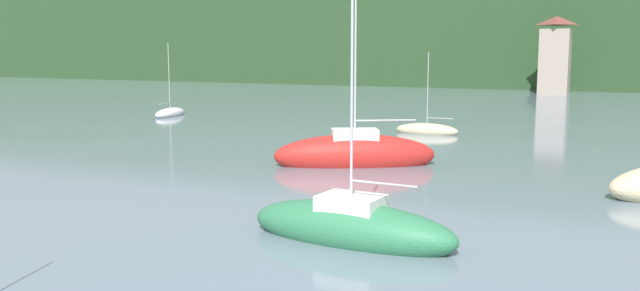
{
  "coord_description": "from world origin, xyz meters",
  "views": [
    {
      "loc": [
        11.67,
        12.26,
        5.66
      ],
      "look_at": [
        0.0,
        36.17,
        1.93
      ],
      "focal_mm": 38.35,
      "sensor_mm": 36.0,
      "label": 1
    }
  ],
  "objects_px": {
    "sailboat_far_5": "(170,113)",
    "sailboat_far_1": "(427,130)",
    "shore_building_west": "(555,56)",
    "sailboat_mid_7": "(355,154)",
    "sailboat_mid_6": "(351,227)"
  },
  "relations": [
    {
      "from": "sailboat_far_5",
      "to": "sailboat_far_1",
      "type": "bearing_deg",
      "value": -108.34
    },
    {
      "from": "shore_building_west",
      "to": "sailboat_far_5",
      "type": "relative_size",
      "value": 1.53
    },
    {
      "from": "sailboat_mid_7",
      "to": "sailboat_far_1",
      "type": "bearing_deg",
      "value": -117.8
    },
    {
      "from": "sailboat_far_5",
      "to": "sailboat_mid_6",
      "type": "height_order",
      "value": "sailboat_mid_6"
    },
    {
      "from": "sailboat_mid_6",
      "to": "sailboat_far_5",
      "type": "bearing_deg",
      "value": -40.89
    },
    {
      "from": "sailboat_far_1",
      "to": "sailboat_mid_7",
      "type": "xyz_separation_m",
      "value": [
        0.62,
        -13.95,
        0.31
      ]
    },
    {
      "from": "sailboat_far_1",
      "to": "sailboat_mid_7",
      "type": "distance_m",
      "value": 13.97
    },
    {
      "from": "shore_building_west",
      "to": "sailboat_far_5",
      "type": "bearing_deg",
      "value": -119.35
    },
    {
      "from": "shore_building_west",
      "to": "sailboat_mid_6",
      "type": "relative_size",
      "value": 1.02
    },
    {
      "from": "shore_building_west",
      "to": "sailboat_far_1",
      "type": "height_order",
      "value": "shore_building_west"
    },
    {
      "from": "shore_building_west",
      "to": "sailboat_far_1",
      "type": "xyz_separation_m",
      "value": [
        -2.04,
        -48.3,
        -4.61
      ]
    },
    {
      "from": "shore_building_west",
      "to": "sailboat_mid_7",
      "type": "height_order",
      "value": "sailboat_mid_7"
    },
    {
      "from": "sailboat_far_5",
      "to": "sailboat_mid_7",
      "type": "distance_m",
      "value": 29.38
    },
    {
      "from": "sailboat_mid_7",
      "to": "sailboat_mid_6",
      "type": "bearing_deg",
      "value": 82.33
    },
    {
      "from": "sailboat_far_5",
      "to": "sailboat_mid_6",
      "type": "distance_m",
      "value": 41.39
    }
  ]
}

